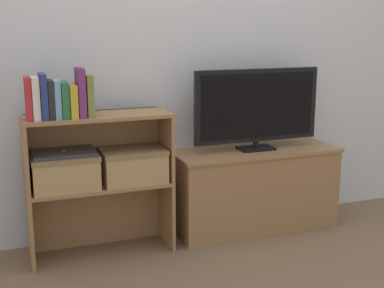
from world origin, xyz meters
name	(u,v)px	position (x,y,z in m)	size (l,w,h in m)	color
ground_plane	(201,248)	(0.00, 0.00, 0.00)	(16.00, 16.00, 0.00)	brown
wall_back	(178,39)	(0.00, 0.40, 1.20)	(10.00, 0.05, 2.40)	silver
tv_stand	(255,189)	(0.44, 0.18, 0.26)	(1.05, 0.38, 0.52)	olive
tv	(257,107)	(0.44, 0.18, 0.79)	(0.82, 0.14, 0.50)	black
bookshelf_lower_tier	(99,206)	(-0.55, 0.20, 0.26)	(0.80, 0.29, 0.41)	olive
bookshelf_upper_tier	(96,138)	(-0.55, 0.20, 0.67)	(0.80, 0.29, 0.39)	olive
book_crimson	(28,99)	(-0.91, 0.10, 0.92)	(0.03, 0.14, 0.22)	#B22328
book_ivory	(35,98)	(-0.88, 0.10, 0.92)	(0.04, 0.13, 0.22)	silver
book_navy	(43,97)	(-0.84, 0.10, 0.93)	(0.03, 0.15, 0.24)	navy
book_charcoal	(50,99)	(-0.80, 0.10, 0.91)	(0.03, 0.13, 0.20)	#232328
book_skyblue	(57,99)	(-0.77, 0.10, 0.91)	(0.03, 0.13, 0.20)	#709ECC
book_forest	(65,100)	(-0.73, 0.10, 0.90)	(0.04, 0.14, 0.19)	#286638
book_mustard	(73,101)	(-0.69, 0.10, 0.90)	(0.04, 0.16, 0.17)	gold
book_plum	(81,93)	(-0.64, 0.10, 0.94)	(0.04, 0.14, 0.26)	#6B2D66
book_olive	(89,96)	(-0.60, 0.10, 0.92)	(0.03, 0.12, 0.22)	olive
storage_basket_left	(65,170)	(-0.74, 0.13, 0.52)	(0.36, 0.26, 0.19)	tan
storage_basket_right	(133,163)	(-0.36, 0.13, 0.52)	(0.36, 0.26, 0.19)	tan
laptop	(64,153)	(-0.74, 0.13, 0.61)	(0.33, 0.23, 0.02)	#2D2D33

